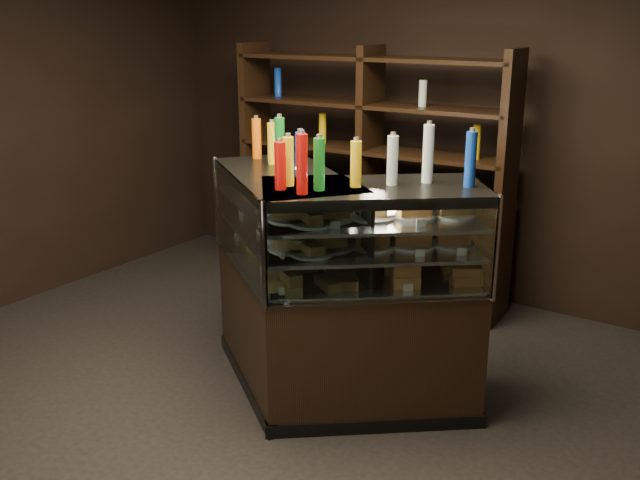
% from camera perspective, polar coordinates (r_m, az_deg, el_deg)
% --- Properties ---
extents(ground, '(5.00, 5.00, 0.00)m').
position_cam_1_polar(ground, '(4.36, -7.29, -13.12)').
color(ground, black).
rests_on(ground, ground).
extents(room_shell, '(5.02, 5.02, 3.01)m').
position_cam_1_polar(room_shell, '(3.76, -8.45, 13.25)').
color(room_shell, black).
rests_on(room_shell, ground).
extents(display_case, '(1.93, 1.26, 1.35)m').
position_cam_1_polar(display_case, '(4.27, 0.62, -6.75)').
color(display_case, black).
rests_on(display_case, ground).
extents(food_display, '(1.60, 0.84, 0.42)m').
position_cam_1_polar(food_display, '(4.06, 0.63, 0.88)').
color(food_display, '#D8984D').
rests_on(food_display, display_case).
extents(bottles_top, '(1.43, 0.70, 0.30)m').
position_cam_1_polar(bottles_top, '(3.96, 0.69, 6.88)').
color(bottles_top, '#B20C0A').
rests_on(bottles_top, display_case).
extents(potted_conifer, '(0.32, 0.32, 0.68)m').
position_cam_1_polar(potted_conifer, '(4.35, 8.28, -7.48)').
color(potted_conifer, black).
rests_on(potted_conifer, ground).
extents(back_shelving, '(2.30, 0.53, 2.00)m').
position_cam_1_polar(back_shelving, '(5.80, 3.86, 1.46)').
color(back_shelving, black).
rests_on(back_shelving, ground).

